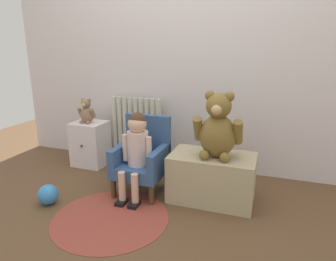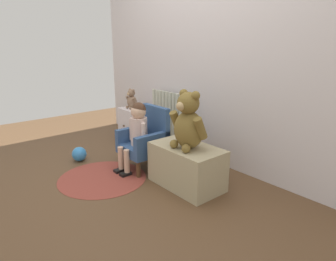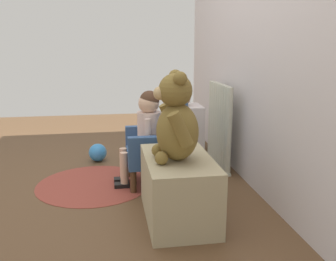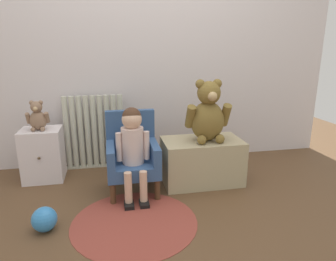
{
  "view_description": "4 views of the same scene",
  "coord_description": "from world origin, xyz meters",
  "px_view_note": "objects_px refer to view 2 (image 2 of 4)",
  "views": [
    {
      "loc": [
        0.8,
        -1.72,
        1.19
      ],
      "look_at": [
        0.05,
        0.4,
        0.56
      ],
      "focal_mm": 32.0,
      "sensor_mm": 36.0,
      "label": 1
    },
    {
      "loc": [
        2.2,
        -1.26,
        1.26
      ],
      "look_at": [
        0.11,
        0.49,
        0.45
      ],
      "focal_mm": 32.0,
      "sensor_mm": 36.0,
      "label": 2
    },
    {
      "loc": [
        2.44,
        0.07,
        1.03
      ],
      "look_at": [
        0.03,
        0.46,
        0.45
      ],
      "focal_mm": 40.0,
      "sensor_mm": 36.0,
      "label": 3
    },
    {
      "loc": [
        -0.35,
        -1.82,
        1.12
      ],
      "look_at": [
        0.1,
        0.44,
        0.48
      ],
      "focal_mm": 32.0,
      "sensor_mm": 36.0,
      "label": 4
    }
  ],
  "objects_px": {
    "low_bench": "(187,166)",
    "small_teddy_bear": "(132,100)",
    "child_armchair": "(146,140)",
    "child_figure": "(137,127)",
    "small_dresser": "(134,125)",
    "floor_rug": "(102,178)",
    "large_teddy_bear": "(188,123)",
    "toy_ball": "(79,154)",
    "radiator": "(167,121)"
  },
  "relations": [
    {
      "from": "floor_rug",
      "to": "low_bench",
      "type": "bearing_deg",
      "value": 39.94
    },
    {
      "from": "small_teddy_bear",
      "to": "toy_ball",
      "type": "distance_m",
      "value": 0.95
    },
    {
      "from": "radiator",
      "to": "large_teddy_bear",
      "type": "relative_size",
      "value": 1.38
    },
    {
      "from": "child_figure",
      "to": "toy_ball",
      "type": "height_order",
      "value": "child_figure"
    },
    {
      "from": "low_bench",
      "to": "small_dresser",
      "type": "bearing_deg",
      "value": 166.33
    },
    {
      "from": "child_armchair",
      "to": "small_teddy_bear",
      "type": "distance_m",
      "value": 0.86
    },
    {
      "from": "low_bench",
      "to": "radiator",
      "type": "bearing_deg",
      "value": 150.1
    },
    {
      "from": "child_armchair",
      "to": "child_figure",
      "type": "bearing_deg",
      "value": -90.0
    },
    {
      "from": "small_dresser",
      "to": "low_bench",
      "type": "xyz_separation_m",
      "value": [
        1.34,
        -0.32,
        -0.04
      ]
    },
    {
      "from": "low_bench",
      "to": "small_teddy_bear",
      "type": "xyz_separation_m",
      "value": [
        -1.34,
        0.3,
        0.38
      ]
    },
    {
      "from": "child_armchair",
      "to": "floor_rug",
      "type": "distance_m",
      "value": 0.58
    },
    {
      "from": "radiator",
      "to": "toy_ball",
      "type": "relative_size",
      "value": 4.44
    },
    {
      "from": "floor_rug",
      "to": "child_armchair",
      "type": "bearing_deg",
      "value": 86.15
    },
    {
      "from": "radiator",
      "to": "child_armchair",
      "type": "distance_m",
      "value": 0.62
    },
    {
      "from": "small_dresser",
      "to": "large_teddy_bear",
      "type": "relative_size",
      "value": 0.9
    },
    {
      "from": "toy_ball",
      "to": "child_figure",
      "type": "bearing_deg",
      "value": 31.93
    },
    {
      "from": "radiator",
      "to": "floor_rug",
      "type": "xyz_separation_m",
      "value": [
        0.28,
        -1.04,
        -0.34
      ]
    },
    {
      "from": "low_bench",
      "to": "floor_rug",
      "type": "bearing_deg",
      "value": -140.06
    },
    {
      "from": "child_armchair",
      "to": "child_figure",
      "type": "relative_size",
      "value": 0.91
    },
    {
      "from": "radiator",
      "to": "toy_ball",
      "type": "xyz_separation_m",
      "value": [
        -0.29,
        -1.02,
        -0.27
      ]
    },
    {
      "from": "low_bench",
      "to": "small_teddy_bear",
      "type": "distance_m",
      "value": 1.42
    },
    {
      "from": "radiator",
      "to": "child_armchair",
      "type": "relative_size",
      "value": 1.11
    },
    {
      "from": "small_teddy_bear",
      "to": "floor_rug",
      "type": "distance_m",
      "value": 1.23
    },
    {
      "from": "floor_rug",
      "to": "toy_ball",
      "type": "distance_m",
      "value": 0.57
    },
    {
      "from": "low_bench",
      "to": "small_teddy_bear",
      "type": "height_order",
      "value": "small_teddy_bear"
    },
    {
      "from": "low_bench",
      "to": "large_teddy_bear",
      "type": "distance_m",
      "value": 0.41
    },
    {
      "from": "child_figure",
      "to": "small_teddy_bear",
      "type": "relative_size",
      "value": 2.78
    },
    {
      "from": "radiator",
      "to": "low_bench",
      "type": "bearing_deg",
      "value": -29.9
    },
    {
      "from": "small_dresser",
      "to": "child_figure",
      "type": "xyz_separation_m",
      "value": [
        0.75,
        -0.45,
        0.22
      ]
    },
    {
      "from": "child_armchair",
      "to": "large_teddy_bear",
      "type": "relative_size",
      "value": 1.25
    },
    {
      "from": "small_dresser",
      "to": "small_teddy_bear",
      "type": "xyz_separation_m",
      "value": [
        -0.0,
        -0.02,
        0.34
      ]
    },
    {
      "from": "child_armchair",
      "to": "small_dresser",
      "type": "bearing_deg",
      "value": 155.19
    },
    {
      "from": "low_bench",
      "to": "small_teddy_bear",
      "type": "bearing_deg",
      "value": 167.23
    },
    {
      "from": "floor_rug",
      "to": "child_figure",
      "type": "bearing_deg",
      "value": 85.1
    },
    {
      "from": "small_dresser",
      "to": "floor_rug",
      "type": "height_order",
      "value": "small_dresser"
    },
    {
      "from": "large_teddy_bear",
      "to": "radiator",
      "type": "bearing_deg",
      "value": 150.01
    },
    {
      "from": "large_teddy_bear",
      "to": "small_teddy_bear",
      "type": "bearing_deg",
      "value": 166.69
    },
    {
      "from": "small_dresser",
      "to": "child_armchair",
      "type": "relative_size",
      "value": 0.72
    },
    {
      "from": "low_bench",
      "to": "child_armchair",
      "type": "bearing_deg",
      "value": -178.06
    },
    {
      "from": "child_armchair",
      "to": "small_teddy_bear",
      "type": "height_order",
      "value": "small_teddy_bear"
    },
    {
      "from": "small_teddy_bear",
      "to": "child_figure",
      "type": "bearing_deg",
      "value": -29.96
    },
    {
      "from": "child_figure",
      "to": "large_teddy_bear",
      "type": "distance_m",
      "value": 0.65
    },
    {
      "from": "child_armchair",
      "to": "child_figure",
      "type": "height_order",
      "value": "child_figure"
    },
    {
      "from": "low_bench",
      "to": "large_teddy_bear",
      "type": "xyz_separation_m",
      "value": [
        0.03,
        -0.02,
        0.41
      ]
    },
    {
      "from": "child_armchair",
      "to": "child_figure",
      "type": "xyz_separation_m",
      "value": [
        0.0,
        -0.11,
        0.15
      ]
    },
    {
      "from": "low_bench",
      "to": "floor_rug",
      "type": "distance_m",
      "value": 0.83
    },
    {
      "from": "large_teddy_bear",
      "to": "small_teddy_bear",
      "type": "distance_m",
      "value": 1.41
    },
    {
      "from": "radiator",
      "to": "small_teddy_bear",
      "type": "height_order",
      "value": "small_teddy_bear"
    },
    {
      "from": "large_teddy_bear",
      "to": "toy_ball",
      "type": "xyz_separation_m",
      "value": [
        -1.22,
        -0.48,
        -0.52
      ]
    },
    {
      "from": "small_dresser",
      "to": "large_teddy_bear",
      "type": "bearing_deg",
      "value": -14.18
    }
  ]
}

